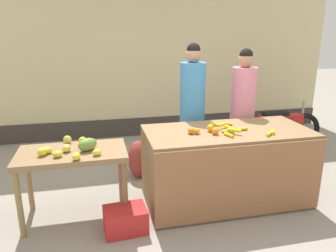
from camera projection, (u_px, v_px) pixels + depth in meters
ground_plane at (195, 202)px, 3.99m from camera, size 24.00×24.00×0.00m
market_wall_back at (152, 45)px, 6.21m from camera, size 7.29×0.23×3.59m
fruit_stall_counter at (226, 166)px, 3.93m from camera, size 1.96×0.93×0.91m
side_table_wooden at (73, 160)px, 3.50m from camera, size 1.15×0.64×0.80m
banana_bunch_pile at (236, 129)px, 3.76m from camera, size 0.63×0.63×0.07m
orange_pile at (205, 130)px, 3.68m from camera, size 0.34×0.20×0.09m
mango_papaya_pile at (76, 147)px, 3.44m from camera, size 0.68×0.66×0.14m
vendor_woman_blue_shirt at (192, 113)px, 4.41m from camera, size 0.34×0.34×1.89m
vendor_woman_pink_shirt at (242, 114)px, 4.54m from camera, size 0.34×0.34×1.81m
parked_motorcycle at (279, 129)px, 5.61m from camera, size 1.60×0.18×0.88m
produce_crate at (125, 220)px, 3.40m from camera, size 0.46×0.35×0.26m
produce_sack at (138, 159)px, 4.63m from camera, size 0.33×0.38×0.54m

